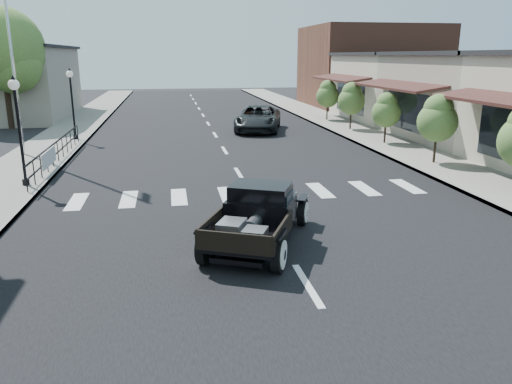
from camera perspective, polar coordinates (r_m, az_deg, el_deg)
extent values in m
plane|color=black|center=(12.97, 2.33, -4.94)|extent=(120.00, 120.00, 0.00)
cube|color=black|center=(27.38, -4.31, 5.88)|extent=(14.00, 80.00, 0.02)
cube|color=gray|center=(27.88, -22.04, 5.11)|extent=(3.00, 80.00, 0.15)
cube|color=gray|center=(29.42, 12.49, 6.35)|extent=(3.00, 80.00, 0.15)
cube|color=#AC9F90|center=(30.57, 25.71, 9.65)|extent=(10.00, 9.00, 4.50)
cube|color=beige|center=(38.25, 17.90, 11.27)|extent=(10.00, 9.00, 4.50)
cube|color=brown|center=(47.49, 12.92, 13.78)|extent=(11.00, 10.00, 7.00)
cylinder|color=silver|center=(24.88, -26.74, 18.81)|extent=(0.12, 0.12, 13.02)
imported|color=black|center=(30.81, 0.25, 8.39)|extent=(3.86, 5.92, 1.52)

